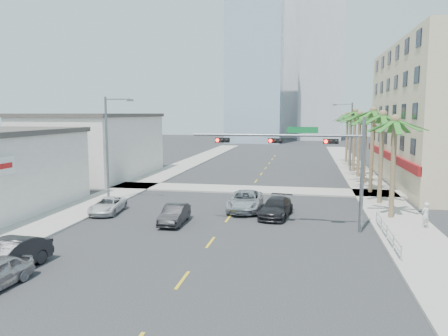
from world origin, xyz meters
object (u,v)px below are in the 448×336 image
(pedestrian, at_px, (426,215))
(car_lane_left, at_px, (175,214))
(traffic_signal_mast, at_px, (311,153))
(car_parked_far, at_px, (108,206))
(car_parked_mid, at_px, (7,257))
(car_lane_right, at_px, (276,208))
(car_lane_center, at_px, (245,201))

(pedestrian, bearing_deg, car_lane_left, -25.80)
(traffic_signal_mast, distance_m, car_parked_far, 15.97)
(car_parked_mid, xyz_separation_m, car_lane_right, (11.90, 13.85, -0.08))
(car_lane_center, relative_size, car_lane_right, 1.14)
(car_parked_far, height_order, car_lane_center, car_lane_center)
(car_lane_left, xyz_separation_m, car_lane_center, (4.25, 5.07, 0.10))
(car_lane_right, bearing_deg, car_parked_far, -167.17)
(car_parked_far, relative_size, pedestrian, 2.52)
(car_parked_mid, height_order, car_lane_right, car_parked_mid)
(car_lane_left, distance_m, car_lane_center, 6.61)
(car_parked_mid, bearing_deg, car_lane_center, 64.50)
(car_parked_mid, distance_m, pedestrian, 24.85)
(car_lane_center, xyz_separation_m, pedestrian, (12.42, -3.63, 0.23))
(car_lane_right, bearing_deg, traffic_signal_mast, -46.15)
(car_parked_far, bearing_deg, car_lane_left, -25.00)
(traffic_signal_mast, bearing_deg, car_lane_left, -179.69)
(car_lane_left, bearing_deg, pedestrian, 3.30)
(car_parked_mid, bearing_deg, pedestrian, 34.26)
(car_lane_left, relative_size, car_lane_center, 0.73)
(car_parked_mid, height_order, car_parked_far, car_parked_mid)
(traffic_signal_mast, xyz_separation_m, car_lane_left, (-9.19, -0.05, -4.40))
(car_parked_far, relative_size, car_lane_right, 0.88)
(car_parked_mid, bearing_deg, car_lane_left, 69.57)
(car_parked_mid, distance_m, car_lane_center, 18.19)
(car_lane_center, height_order, pedestrian, pedestrian)
(car_parked_far, bearing_deg, traffic_signal_mast, -13.21)
(car_lane_center, height_order, car_lane_right, car_lane_center)
(car_parked_mid, distance_m, car_lane_right, 18.26)
(car_parked_mid, height_order, pedestrian, pedestrian)
(car_parked_mid, bearing_deg, car_lane_right, 54.79)
(traffic_signal_mast, xyz_separation_m, car_parked_far, (-15.18, 2.09, -4.47))
(traffic_signal_mast, relative_size, car_lane_left, 2.76)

